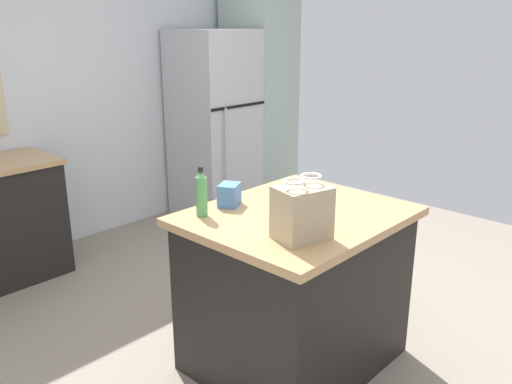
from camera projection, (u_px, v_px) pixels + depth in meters
name	position (u px, v px, depth m)	size (l,w,h in m)	color
ground	(288.00, 341.00, 3.32)	(6.02, 6.02, 0.00)	gray
back_wall	(63.00, 97.00, 4.55)	(5.00, 0.13, 2.56)	silver
kitchen_island	(295.00, 288.00, 3.01)	(1.14, 0.96, 0.92)	black
refrigerator	(215.00, 125.00, 5.34)	(0.72, 0.72, 1.83)	#B7B7BC
tall_cabinet	(259.00, 94.00, 5.72)	(0.56, 0.65, 2.30)	#9EB2A8
shopping_bag	(302.00, 212.00, 2.49)	(0.28, 0.24, 0.30)	tan
small_box	(229.00, 195.00, 2.97)	(0.13, 0.10, 0.12)	#4775B7
bottle	(201.00, 194.00, 2.79)	(0.06, 0.06, 0.27)	#4C9956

